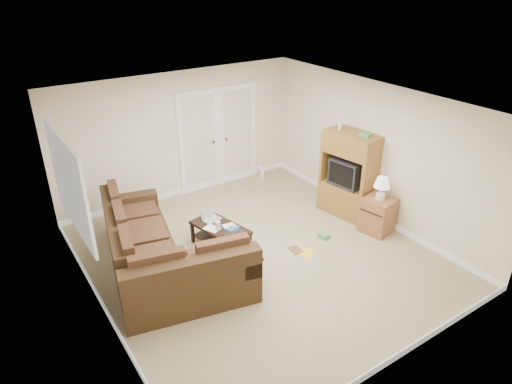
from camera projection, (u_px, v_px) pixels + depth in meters
floor at (258, 255)px, 7.44m from camera, size 5.50×5.50×0.00m
ceiling at (259, 105)px, 6.32m from camera, size 5.00×5.50×0.02m
wall_left at (91, 235)px, 5.63m from camera, size 0.02×5.50×2.50m
wall_right at (374, 152)px, 8.12m from camera, size 0.02×5.50×2.50m
wall_back at (180, 136)px, 8.92m from camera, size 5.00×0.02×2.50m
wall_front at (403, 280)px, 4.83m from camera, size 5.00×0.02×2.50m
baseboards at (258, 253)px, 7.41m from camera, size 5.00×5.50×0.10m
french_doors at (219, 138)px, 9.42m from camera, size 1.80×0.05×2.13m
window_left at (69, 184)px, 6.26m from camera, size 0.05×1.92×1.42m
sectional_sofa at (160, 257)px, 6.79m from camera, size 2.05×3.17×0.88m
coffee_table at (220, 236)px, 7.55m from camera, size 0.72×1.10×0.69m
tv_armoire at (349, 174)px, 8.37m from camera, size 0.70×1.07×1.71m
side_cabinet at (378, 212)px, 7.96m from camera, size 0.58×0.58×1.04m
space_heater at (261, 173)px, 10.06m from camera, size 0.11×0.10×0.27m
floor_magazine at (307, 253)px, 7.49m from camera, size 0.32×0.29×0.01m
floor_greenbox at (324, 236)px, 7.90m from camera, size 0.14×0.19×0.07m
floor_book at (291, 251)px, 7.53m from camera, size 0.20×0.25×0.02m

